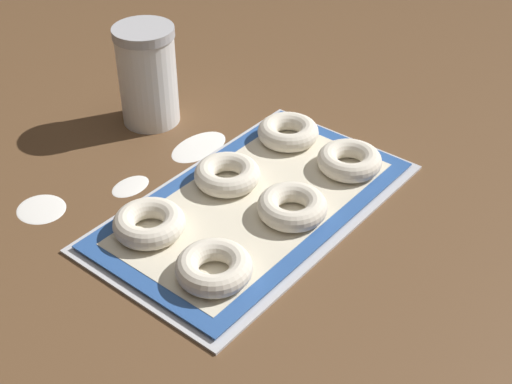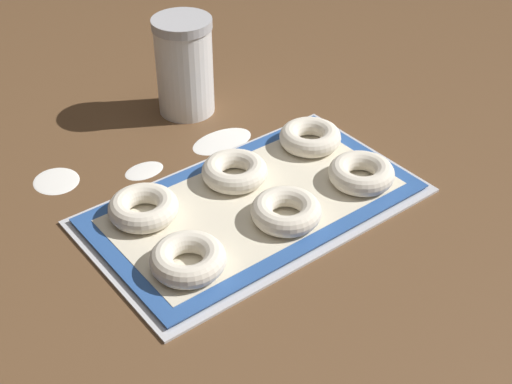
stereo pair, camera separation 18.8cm
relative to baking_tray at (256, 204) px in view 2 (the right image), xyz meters
The scene contains 13 objects.
ground_plane 0.02m from the baking_tray, 101.89° to the left, with size 2.80×2.80×0.00m, color brown.
baking_tray is the anchor object (origin of this frame).
baking_mat 0.01m from the baking_tray, ahead, with size 0.47×0.26×0.00m.
bagel_front_left 0.17m from the baking_tray, 159.34° to the right, with size 0.10×0.10×0.03m.
bagel_front_center 0.07m from the baking_tray, 84.61° to the right, with size 0.10×0.10×0.03m.
bagel_front_right 0.17m from the baking_tray, 21.41° to the right, with size 0.10×0.10×0.03m.
bagel_back_left 0.17m from the baking_tray, 155.08° to the left, with size 0.10×0.10×0.03m.
bagel_back_center 0.07m from the baking_tray, 83.72° to the left, with size 0.10×0.10×0.03m.
bagel_back_right 0.18m from the baking_tray, 21.40° to the left, with size 0.10×0.10×0.03m.
flour_canister 0.32m from the baking_tray, 75.67° to the left, with size 0.10×0.10×0.17m.
flour_patch_near 0.20m from the baking_tray, 114.82° to the left, with size 0.07×0.05×0.00m.
flour_patch_far 0.19m from the baking_tray, 69.84° to the left, with size 0.11×0.07×0.00m.
flour_patch_side 0.32m from the baking_tray, 130.45° to the left, with size 0.07×0.08×0.00m.
Camera 2 is at (-0.51, -0.68, 0.66)m, focal length 50.00 mm.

